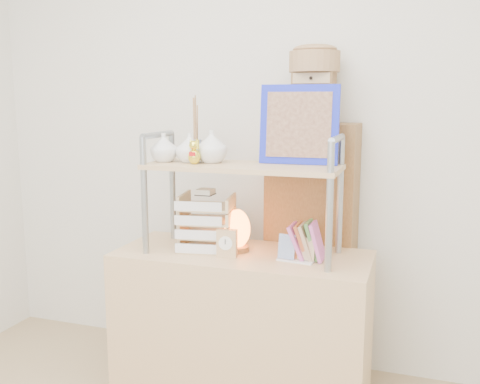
% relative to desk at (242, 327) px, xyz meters
% --- Properties ---
extents(room_shell, '(3.42, 3.41, 2.61)m').
position_rel_desk_xyz_m(room_shell, '(0.00, -0.81, 1.32)').
color(room_shell, silver).
rests_on(room_shell, ground).
extents(desk, '(1.20, 0.50, 0.75)m').
position_rel_desk_xyz_m(desk, '(0.00, 0.00, 0.00)').
color(desk, tan).
rests_on(desk, ground).
extents(cabinet, '(0.46, 0.25, 1.35)m').
position_rel_desk_xyz_m(cabinet, '(0.26, 0.37, 0.30)').
color(cabinet, brown).
rests_on(cabinet, ground).
extents(hutch, '(0.90, 0.34, 0.79)m').
position_rel_desk_xyz_m(hutch, '(-0.05, 0.02, 0.81)').
color(hutch, gray).
rests_on(hutch, desk).
extents(letter_tray, '(0.28, 0.27, 0.30)m').
position_rel_desk_xyz_m(letter_tray, '(-0.18, 0.00, 0.49)').
color(letter_tray, '#DBBC83').
rests_on(letter_tray, desk).
extents(salt_lamp, '(0.13, 0.13, 0.20)m').
position_rel_desk_xyz_m(salt_lamp, '(-0.03, 0.02, 0.48)').
color(salt_lamp, brown).
rests_on(salt_lamp, desk).
extents(desk_clock, '(0.09, 0.05, 0.13)m').
position_rel_desk_xyz_m(desk_clock, '(-0.05, -0.08, 0.44)').
color(desk_clock, tan).
rests_on(desk_clock, desk).
extents(postcard_stand, '(0.17, 0.07, 0.12)m').
position_rel_desk_xyz_m(postcard_stand, '(0.27, -0.05, 0.41)').
color(postcard_stand, white).
rests_on(postcard_stand, desk).
extents(drawer_chest, '(0.20, 0.16, 0.25)m').
position_rel_desk_xyz_m(drawer_chest, '(0.26, 0.35, 1.10)').
color(drawer_chest, brown).
rests_on(drawer_chest, cabinet).
extents(woven_basket, '(0.25, 0.25, 0.10)m').
position_rel_desk_xyz_m(woven_basket, '(0.26, 0.35, 1.28)').
color(woven_basket, olive).
rests_on(woven_basket, drawer_chest).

